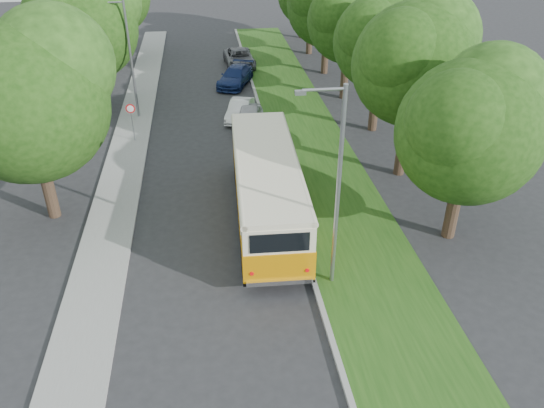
{
  "coord_description": "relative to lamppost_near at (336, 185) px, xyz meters",
  "views": [
    {
      "loc": [
        -0.12,
        -18.24,
        13.35
      ],
      "look_at": [
        2.45,
        1.24,
        1.5
      ],
      "focal_mm": 35.0,
      "sensor_mm": 36.0,
      "label": 1
    }
  ],
  "objects": [
    {
      "name": "treeline",
      "position": [
        -1.06,
        20.49,
        1.56
      ],
      "size": [
        24.27,
        41.91,
        9.46
      ],
      "color": "#332319",
      "rests_on": "ground"
    },
    {
      "name": "curb",
      "position": [
        -0.61,
        7.5,
        -4.29
      ],
      "size": [
        0.2,
        70.0,
        0.15
      ],
      "primitive_type": "cube",
      "color": "gray",
      "rests_on": "ground"
    },
    {
      "name": "warning_sign",
      "position": [
        -8.71,
        14.48,
        -2.66
      ],
      "size": [
        0.56,
        0.1,
        2.5
      ],
      "color": "gray",
      "rests_on": "ground"
    },
    {
      "name": "car_blue",
      "position": [
        -1.9,
        24.4,
        -3.68
      ],
      "size": [
        3.52,
        5.13,
        1.38
      ],
      "primitive_type": "imported",
      "rotation": [
        0.0,
        0.0,
        -0.37
      ],
      "color": "navy",
      "rests_on": "ground"
    },
    {
      "name": "lamppost_far",
      "position": [
        -8.91,
        18.5,
        -0.25
      ],
      "size": [
        1.71,
        0.16,
        7.5
      ],
      "color": "gray",
      "rests_on": "ground"
    },
    {
      "name": "lamppost_near",
      "position": [
        0.0,
        0.0,
        0.0
      ],
      "size": [
        1.71,
        0.16,
        8.0
      ],
      "color": "gray",
      "rests_on": "ground"
    },
    {
      "name": "sidewalk",
      "position": [
        -9.01,
        7.5,
        -4.31
      ],
      "size": [
        2.2,
        70.0,
        0.12
      ],
      "primitive_type": "cube",
      "color": "gray",
      "rests_on": "ground"
    },
    {
      "name": "grass_verge",
      "position": [
        1.74,
        7.5,
        -4.3
      ],
      "size": [
        4.5,
        70.0,
        0.13
      ],
      "primitive_type": "cube",
      "color": "#1F4B14",
      "rests_on": "ground"
    },
    {
      "name": "car_grey",
      "position": [
        -1.21,
        29.27,
        -3.66
      ],
      "size": [
        2.64,
        5.24,
        1.42
      ],
      "primitive_type": "imported",
      "rotation": [
        0.0,
        0.0,
        0.06
      ],
      "color": "#54565C",
      "rests_on": "ground"
    },
    {
      "name": "car_silver",
      "position": [
        -1.66,
        15.46,
        -3.65
      ],
      "size": [
        2.35,
        4.41,
        1.43
      ],
      "primitive_type": "imported",
      "rotation": [
        0.0,
        0.0,
        -0.16
      ],
      "color": "#B7B7BC",
      "rests_on": "ground"
    },
    {
      "name": "ground",
      "position": [
        -4.21,
        2.5,
        -4.37
      ],
      "size": [
        120.0,
        120.0,
        0.0
      ],
      "primitive_type": "plane",
      "color": "#28282B",
      "rests_on": "ground"
    },
    {
      "name": "vintage_bus",
      "position": [
        -1.85,
        4.88,
        -2.75
      ],
      "size": [
        3.19,
        11.01,
        3.24
      ],
      "primitive_type": null,
      "rotation": [
        0.0,
        0.0,
        -0.03
      ],
      "color": "orange",
      "rests_on": "ground"
    },
    {
      "name": "car_white",
      "position": [
        -2.11,
        17.4,
        -3.76
      ],
      "size": [
        2.3,
        3.94,
        1.23
      ],
      "primitive_type": "imported",
      "rotation": [
        0.0,
        0.0,
        -0.29
      ],
      "color": "silver",
      "rests_on": "ground"
    }
  ]
}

